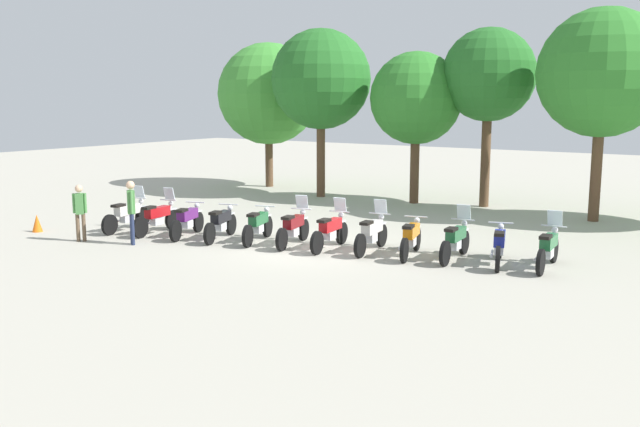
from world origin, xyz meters
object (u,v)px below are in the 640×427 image
at_px(tree_4, 603,73).
at_px(person_0, 80,209).
at_px(motorcycle_10, 499,245).
at_px(motorcycle_5, 293,227).
at_px(motorcycle_3, 221,223).
at_px(traffic_cone, 37,223).
at_px(motorcycle_9, 456,240).
at_px(motorcycle_8, 411,237).
at_px(tree_0, 268,94).
at_px(tree_1, 321,80).
at_px(motorcycle_6, 330,231).
at_px(motorcycle_11, 548,248).
at_px(motorcycle_0, 127,214).
at_px(tree_3, 489,76).
at_px(motorcycle_4, 258,225).
at_px(motorcycle_2, 187,220).
at_px(motorcycle_7, 372,233).
at_px(motorcycle_1, 157,217).
at_px(tree_2, 416,99).
at_px(person_1, 131,207).

bearing_deg(tree_4, person_0, -134.11).
height_order(motorcycle_10, person_0, person_0).
xyz_separation_m(motorcycle_5, motorcycle_10, (5.66, 1.00, -0.01)).
xyz_separation_m(motorcycle_3, traffic_cone, (-5.58, -2.33, -0.23)).
bearing_deg(motorcycle_9, motorcycle_8, 99.02).
height_order(tree_0, tree_1, tree_1).
height_order(motorcycle_6, motorcycle_11, same).
bearing_deg(motorcycle_0, tree_3, -43.32).
distance_m(motorcycle_0, motorcycle_6, 6.92).
relative_size(motorcycle_4, tree_4, 0.30).
bearing_deg(motorcycle_2, tree_1, -10.00).
bearing_deg(motorcycle_0, motorcycle_2, -89.84).
relative_size(motorcycle_7, motorcycle_10, 1.03).
bearing_deg(motorcycle_1, motorcycle_7, -86.48).
bearing_deg(person_0, tree_0, -27.93).
height_order(tree_0, tree_4, tree_4).
distance_m(tree_2, tree_3, 2.88).
relative_size(motorcycle_11, tree_4, 0.31).
bearing_deg(motorcycle_4, motorcycle_2, 87.20).
xyz_separation_m(person_1, tree_4, (10.01, 11.43, 3.86)).
bearing_deg(motorcycle_8, motorcycle_10, -94.81).
xyz_separation_m(motorcycle_5, traffic_cone, (-7.85, -2.88, -0.24)).
distance_m(motorcycle_7, motorcycle_10, 3.43).
xyz_separation_m(tree_2, tree_4, (6.95, -0.34, 0.82)).
bearing_deg(motorcycle_1, traffic_cone, 111.69).
xyz_separation_m(person_0, person_1, (1.59, 0.54, 0.12)).
height_order(motorcycle_11, tree_1, tree_1).
relative_size(motorcycle_10, tree_1, 0.30).
height_order(motorcycle_11, person_1, person_1).
bearing_deg(motorcycle_8, motorcycle_0, 86.72).
distance_m(motorcycle_0, motorcycle_10, 11.51).
bearing_deg(person_0, tree_1, -45.09).
xyz_separation_m(motorcycle_1, person_0, (-0.94, -2.10, 0.45)).
bearing_deg(motorcycle_10, motorcycle_3, 83.36).
height_order(person_1, tree_3, tree_3).
xyz_separation_m(motorcycle_2, motorcycle_7, (5.66, 1.30, 0.01)).
relative_size(motorcycle_5, motorcycle_6, 0.99).
xyz_separation_m(motorcycle_1, motorcycle_9, (9.05, 1.84, 0.00)).
bearing_deg(motorcycle_10, traffic_cone, 88.33).
xyz_separation_m(motorcycle_10, traffic_cone, (-13.50, -3.88, -0.23)).
bearing_deg(motorcycle_9, motorcycle_0, 96.49).
bearing_deg(motorcycle_6, motorcycle_4, 92.44).
distance_m(motorcycle_4, motorcycle_5, 1.15).
distance_m(motorcycle_9, motorcycle_11, 2.29).
distance_m(motorcycle_1, motorcycle_6, 5.77).
xyz_separation_m(motorcycle_7, motorcycle_9, (2.26, 0.39, 0.00)).
bearing_deg(motorcycle_9, motorcycle_3, 97.10).
distance_m(motorcycle_0, motorcycle_11, 12.68).
bearing_deg(tree_4, motorcycle_0, -139.48).
bearing_deg(motorcycle_0, traffic_cone, 119.01).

